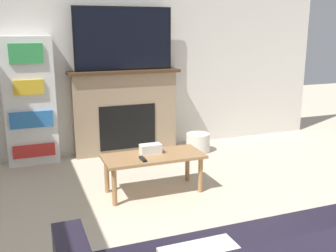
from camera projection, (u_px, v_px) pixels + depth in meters
wall_back at (129, 54)px, 5.38m from camera, size 5.95×0.06×2.70m
fireplace at (125, 112)px, 5.40m from camera, size 1.51×0.28×1.15m
tv at (124, 39)px, 5.14m from camera, size 1.32×0.03×0.82m
coffee_table at (154, 160)px, 4.08m from camera, size 1.04×0.46×0.41m
tissue_box at (151, 149)px, 4.11m from camera, size 0.22×0.12×0.10m
remote_control at (143, 159)px, 3.91m from camera, size 0.04×0.15×0.02m
bookshelf at (30, 102)px, 4.90m from camera, size 0.62×0.29×1.60m
storage_basket at (198, 143)px, 5.52m from camera, size 0.33×0.33×0.26m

